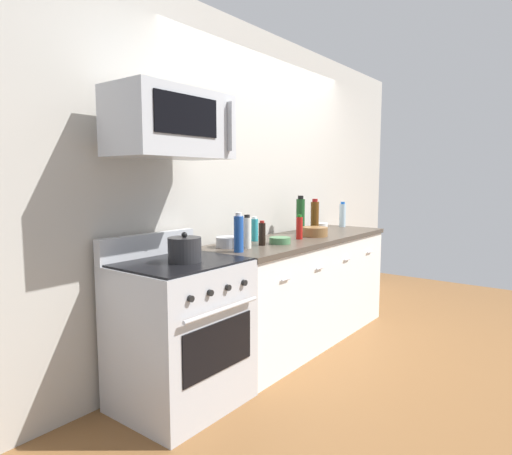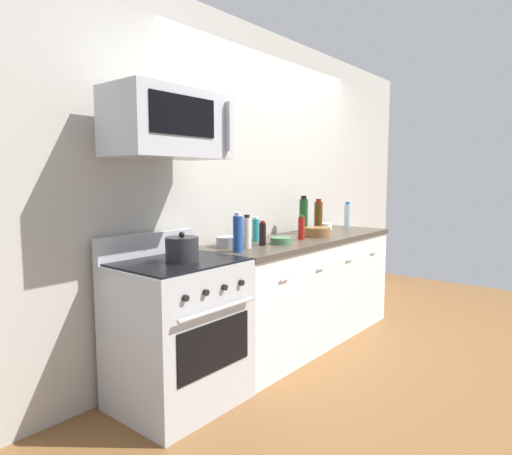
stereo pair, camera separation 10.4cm
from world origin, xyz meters
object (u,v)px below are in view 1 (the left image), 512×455
at_px(bottle_wine_amber, 315,216).
at_px(bottle_water_clear, 342,215).
at_px(microwave, 171,124).
at_px(bottle_wine_green, 300,215).
at_px(bowl_wooden_salad, 315,231).
at_px(bowl_green_glaze, 280,240).
at_px(bottle_dish_soap, 254,230).
at_px(bottle_vinegar_white, 247,232).
at_px(bowl_steel_prep, 228,242).
at_px(range_oven, 180,332).
at_px(stockpot, 185,250).
at_px(bottle_hot_sauce_red, 299,228).
at_px(bowl_white_ceramic, 320,226).
at_px(bottle_soda_blue, 239,233).
at_px(bottle_soy_sauce_dark, 262,234).

distance_m(bottle_wine_amber, bottle_water_clear, 0.52).
bearing_deg(microwave, bottle_wine_amber, 1.96).
bearing_deg(bottle_water_clear, bottle_wine_green, 175.05).
height_order(bowl_wooden_salad, bowl_green_glaze, bowl_wooden_salad).
relative_size(microwave, bowl_wooden_salad, 3.28).
bearing_deg(bottle_dish_soap, bowl_wooden_salad, -23.06).
relative_size(bottle_vinegar_white, bowl_steel_prep, 1.38).
xyz_separation_m(microwave, bottle_water_clear, (2.37, 0.03, -0.71)).
xyz_separation_m(range_oven, stockpot, (0.00, -0.05, 0.53)).
xyz_separation_m(bottle_dish_soap, bottle_hot_sauce_red, (0.32, -0.23, 0.00)).
height_order(bowl_white_ceramic, bowl_steel_prep, bowl_steel_prep).
bearing_deg(bottle_wine_green, bottle_dish_soap, 177.76).
bearing_deg(bowl_white_ceramic, microwave, -177.28).
height_order(bottle_water_clear, stockpot, bottle_water_clear).
xyz_separation_m(bowl_white_ceramic, bowl_green_glaze, (-1.03, -0.22, -0.01)).
xyz_separation_m(bottle_wine_green, bottle_hot_sauce_red, (-0.35, -0.20, -0.07)).
relative_size(bottle_hot_sauce_red, bowl_steel_prep, 1.15).
distance_m(bottle_soda_blue, stockpot, 0.49).
distance_m(range_oven, stockpot, 0.53).
bearing_deg(bottle_vinegar_white, bottle_soy_sauce_dark, -1.13).
bearing_deg(bottle_wine_green, range_oven, -175.14).
bearing_deg(bowl_green_glaze, bottle_soy_sauce_dark, 159.88).
relative_size(microwave, bottle_water_clear, 2.84).
relative_size(bottle_hot_sauce_red, bowl_wooden_salad, 0.90).
xyz_separation_m(bottle_soy_sauce_dark, bottle_water_clear, (1.54, 0.10, 0.03)).
bearing_deg(stockpot, bottle_wine_green, 6.70).
bearing_deg(bottle_vinegar_white, range_oven, 178.43).
bearing_deg(bowl_steel_prep, bowl_white_ceramic, 0.59).
bearing_deg(bowl_wooden_salad, bottle_soy_sauce_dark, 175.84).
xyz_separation_m(bottle_hot_sauce_red, bowl_green_glaze, (-0.31, -0.01, -0.07)).
xyz_separation_m(bottle_vinegar_white, bottle_water_clear, (1.72, 0.09, 0.01)).
xyz_separation_m(range_oven, bowl_wooden_salad, (1.54, -0.07, 0.49)).
xyz_separation_m(bottle_hot_sauce_red, bottle_water_clear, (1.08, 0.14, 0.03)).
relative_size(bowl_white_ceramic, stockpot, 0.71).
bearing_deg(bottle_wine_green, bowl_white_ceramic, 0.22).
distance_m(bottle_dish_soap, bowl_green_glaze, 0.25).
bearing_deg(bottle_wine_amber, stockpot, -175.02).
relative_size(bowl_wooden_salad, bowl_white_ceramic, 1.57).
relative_size(bottle_dish_soap, bottle_hot_sauce_red, 0.97).
relative_size(microwave, bottle_wine_amber, 2.39).
distance_m(range_oven, bottle_soda_blue, 0.76).
xyz_separation_m(microwave, bowl_wooden_salad, (1.54, -0.12, -0.79)).
relative_size(bowl_steel_prep, stockpot, 0.88).
bearing_deg(bottle_wine_amber, bottle_water_clear, -3.48).
bearing_deg(bottle_wine_green, bowl_green_glaze, -161.50).
xyz_separation_m(bottle_hot_sauce_red, bowl_steel_prep, (-0.69, 0.19, -0.06)).
bearing_deg(bowl_wooden_salad, bottle_water_clear, 10.14).
xyz_separation_m(bottle_wine_green, bowl_green_glaze, (-0.65, -0.22, -0.14)).
xyz_separation_m(bottle_dish_soap, bowl_green_glaze, (0.01, -0.24, -0.07)).
bearing_deg(bottle_soda_blue, bottle_dish_soap, 26.16).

